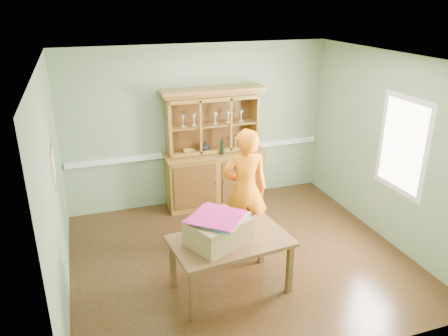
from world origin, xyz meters
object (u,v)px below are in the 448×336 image
object	(u,v)px
china_hutch	(214,165)
dining_table	(231,245)
person	(245,190)
cardboard_box	(218,231)

from	to	relation	value
china_hutch	dining_table	size ratio (longest dim) A/B	1.36
dining_table	person	bearing A→B (deg)	53.40
dining_table	person	world-z (taller)	person
dining_table	cardboard_box	world-z (taller)	cardboard_box
dining_table	person	xyz separation A→B (m)	(0.52, 0.88, 0.27)
cardboard_box	china_hutch	bearing A→B (deg)	73.72
dining_table	person	distance (m)	1.05
cardboard_box	dining_table	bearing A→B (deg)	8.98
cardboard_box	person	world-z (taller)	person
china_hutch	person	world-z (taller)	china_hutch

